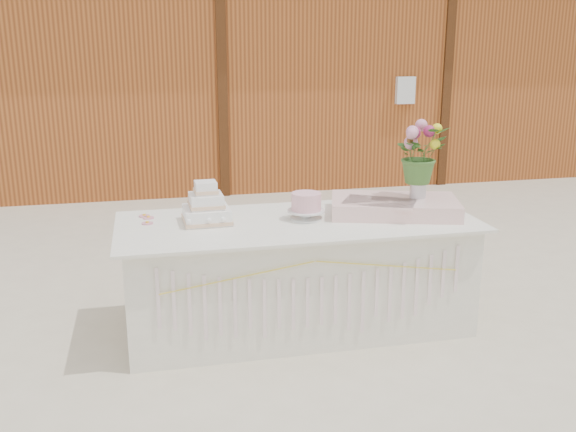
% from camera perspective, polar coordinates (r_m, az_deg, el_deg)
% --- Properties ---
extents(ground, '(80.00, 80.00, 0.00)m').
position_cam_1_polar(ground, '(4.57, 0.84, -9.72)').
color(ground, beige).
rests_on(ground, ground).
extents(barn, '(12.60, 4.60, 3.30)m').
position_cam_1_polar(barn, '(10.07, -7.40, 13.79)').
color(barn, '#A65622').
rests_on(barn, ground).
extents(cake_table, '(2.40, 1.00, 0.77)m').
position_cam_1_polar(cake_table, '(4.42, 0.87, -5.19)').
color(cake_table, white).
rests_on(cake_table, ground).
extents(wedding_cake, '(0.32, 0.32, 0.28)m').
position_cam_1_polar(wedding_cake, '(4.27, -7.27, 0.66)').
color(wedding_cake, white).
rests_on(wedding_cake, cake_table).
extents(pink_cake_stand, '(0.25, 0.25, 0.18)m').
position_cam_1_polar(pink_cake_stand, '(4.30, 1.63, 1.02)').
color(pink_cake_stand, white).
rests_on(pink_cake_stand, cake_table).
extents(satin_runner, '(0.97, 0.73, 0.11)m').
position_cam_1_polar(satin_runner, '(4.51, 9.43, 0.85)').
color(satin_runner, '#FFD3CD').
rests_on(satin_runner, cake_table).
extents(flower_vase, '(0.11, 0.11, 0.15)m').
position_cam_1_polar(flower_vase, '(4.54, 11.49, 2.56)').
color(flower_vase, silver).
rests_on(flower_vase, satin_runner).
extents(bouquet, '(0.42, 0.39, 0.40)m').
position_cam_1_polar(bouquet, '(4.49, 11.68, 5.99)').
color(bouquet, '#396327').
rests_on(bouquet, flower_vase).
extents(loose_flowers, '(0.16, 0.37, 0.02)m').
position_cam_1_polar(loose_flowers, '(4.34, -11.92, -0.45)').
color(loose_flowers, pink).
rests_on(loose_flowers, cake_table).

